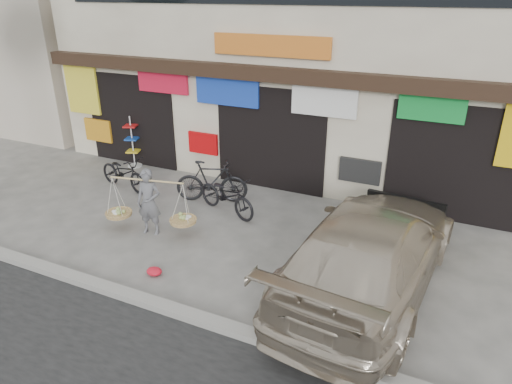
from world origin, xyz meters
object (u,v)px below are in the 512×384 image
at_px(bike_1, 212,181).
at_px(display_rack, 133,147).
at_px(bike_0, 124,173).
at_px(street_vendor, 149,205).
at_px(bike_2, 227,195).
at_px(suv, 371,250).

bearing_deg(bike_1, display_rack, 50.13).
relative_size(bike_0, display_rack, 1.13).
relative_size(bike_1, display_rack, 1.16).
bearing_deg(bike_0, street_vendor, -116.13).
bearing_deg(bike_2, suv, -94.26).
relative_size(bike_0, suv, 0.31).
height_order(street_vendor, bike_0, street_vendor).
xyz_separation_m(bike_2, suv, (3.69, -1.56, 0.32)).
bearing_deg(street_vendor, bike_1, 66.45).
distance_m(bike_0, display_rack, 1.70).
distance_m(bike_1, bike_2, 0.79).
bearing_deg(display_rack, street_vendor, -46.55).
distance_m(bike_0, suv, 7.10).
bearing_deg(street_vendor, suv, -12.33).
bearing_deg(bike_2, bike_0, 106.13).
bearing_deg(suv, bike_1, -19.27).
xyz_separation_m(bike_1, bike_2, (0.66, -0.43, -0.07)).
bearing_deg(bike_1, bike_2, -143.73).
distance_m(bike_2, display_rack, 4.36).
distance_m(street_vendor, bike_2, 1.89).
relative_size(street_vendor, suv, 0.37).
height_order(street_vendor, display_rack, display_rack).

